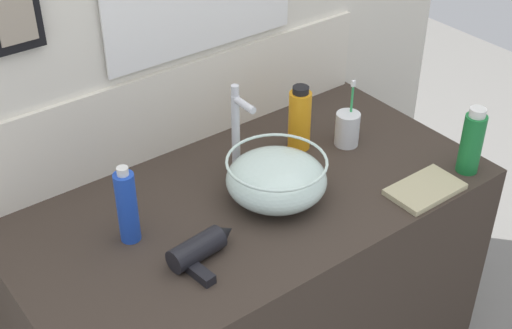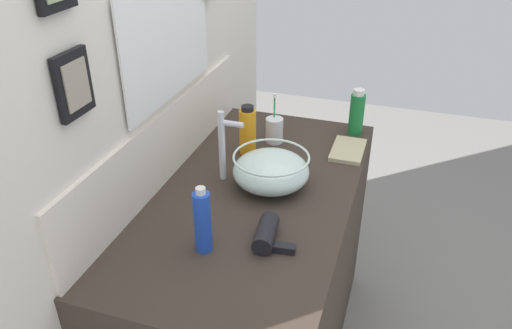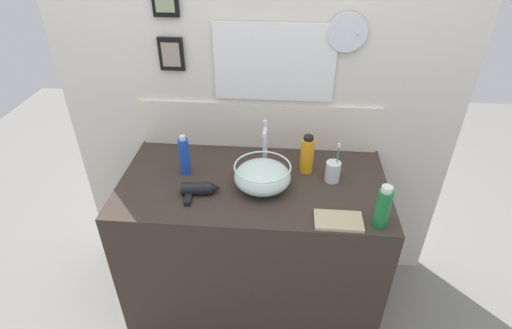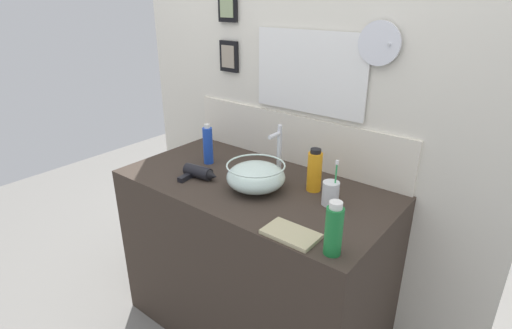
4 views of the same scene
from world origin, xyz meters
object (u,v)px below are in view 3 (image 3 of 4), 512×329
soap_dispenser (383,207)px  spray_bottle (307,155)px  hair_drier (199,189)px  shampoo_bottle (184,156)px  faucet (265,142)px  toothbrush_cup (333,171)px  glass_bowl_sink (262,176)px  hand_towel (338,221)px

soap_dispenser → spray_bottle: size_ratio=1.00×
hair_drier → shampoo_bottle: 0.21m
hair_drier → faucet: bearing=41.1°
shampoo_bottle → faucet: bearing=12.3°
toothbrush_cup → shampoo_bottle: (-0.73, 0.00, 0.05)m
glass_bowl_sink → shampoo_bottle: bearing=167.2°
glass_bowl_sink → faucet: faucet is taller
hand_towel → soap_dispenser: bearing=-0.5°
spray_bottle → shampoo_bottle: (-0.60, -0.07, 0.00)m
hair_drier → hand_towel: (0.63, -0.14, -0.02)m
faucet → soap_dispenser: 0.65m
glass_bowl_sink → hair_drier: bearing=-165.0°
glass_bowl_sink → toothbrush_cup: 0.35m
soap_dispenser → spray_bottle: 0.49m
hair_drier → toothbrush_cup: toothbrush_cup is taller
toothbrush_cup → spray_bottle: 0.15m
faucet → hand_towel: bearing=-49.1°
glass_bowl_sink → spray_bottle: 0.27m
hair_drier → toothbrush_cup: (0.62, 0.16, 0.02)m
faucet → hair_drier: bearing=-138.9°
glass_bowl_sink → toothbrush_cup: bearing=14.2°
toothbrush_cup → spray_bottle: size_ratio=1.02×
glass_bowl_sink → soap_dispenser: (0.51, -0.22, 0.03)m
faucet → hair_drier: 0.40m
faucet → shampoo_bottle: faucet is taller
faucet → shampoo_bottle: size_ratio=1.23×
faucet → hair_drier: faucet is taller
glass_bowl_sink → hair_drier: glass_bowl_sink is taller
hair_drier → spray_bottle: 0.56m
soap_dispenser → shampoo_bottle: 0.96m
glass_bowl_sink → hair_drier: 0.30m
soap_dispenser → spray_bottle: same height
soap_dispenser → faucet: bearing=142.3°
glass_bowl_sink → hand_towel: (0.34, -0.22, -0.06)m
hair_drier → soap_dispenser: soap_dispenser is taller
toothbrush_cup → soap_dispenser: (0.18, -0.31, 0.04)m
glass_bowl_sink → soap_dispenser: bearing=-23.4°
spray_bottle → shampoo_bottle: shampoo_bottle is taller
spray_bottle → faucet: bearing=175.7°
soap_dispenser → spray_bottle: (-0.30, 0.38, 0.00)m
faucet → soap_dispenser: size_ratio=1.32×
toothbrush_cup → hand_towel: bearing=-89.0°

